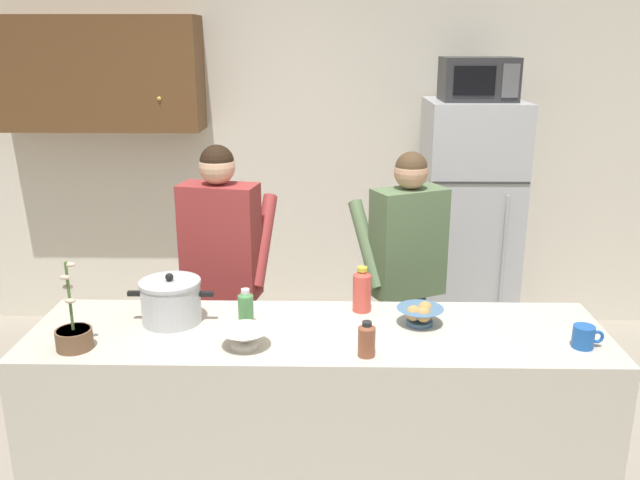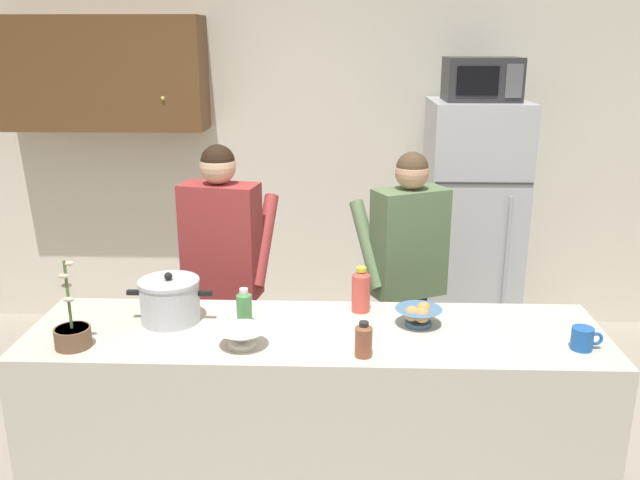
% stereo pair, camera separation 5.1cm
% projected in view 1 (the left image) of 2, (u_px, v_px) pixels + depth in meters
% --- Properties ---
extents(back_wall_unit, '(6.00, 0.48, 2.60)m').
position_uv_depth(back_wall_unit, '(287.00, 143.00, 4.98)').
color(back_wall_unit, silver).
rests_on(back_wall_unit, ground).
extents(kitchen_island, '(2.54, 0.68, 0.92)m').
position_uv_depth(kitchen_island, '(318.00, 422.00, 3.08)').
color(kitchen_island, beige).
rests_on(kitchen_island, ground).
extents(refrigerator, '(0.64, 0.68, 1.76)m').
position_uv_depth(refrigerator, '(468.00, 227.00, 4.71)').
color(refrigerator, '#B7BABF').
rests_on(refrigerator, ground).
extents(microwave, '(0.48, 0.37, 0.28)m').
position_uv_depth(microwave, '(478.00, 79.00, 4.40)').
color(microwave, '#2D2D30').
rests_on(microwave, refrigerator).
extents(person_near_pot, '(0.55, 0.49, 1.63)m').
position_uv_depth(person_near_pot, '(222.00, 257.00, 3.65)').
color(person_near_pot, black).
rests_on(person_near_pot, ground).
extents(person_by_sink, '(0.59, 0.55, 1.58)m').
position_uv_depth(person_by_sink, '(407.00, 258.00, 3.74)').
color(person_by_sink, black).
rests_on(person_by_sink, ground).
extents(cooking_pot, '(0.39, 0.27, 0.23)m').
position_uv_depth(cooking_pot, '(171.00, 301.00, 3.01)').
color(cooking_pot, silver).
rests_on(cooking_pot, kitchen_island).
extents(coffee_mug, '(0.13, 0.09, 0.10)m').
position_uv_depth(coffee_mug, '(584.00, 337.00, 2.78)').
color(coffee_mug, '#1E59B2').
rests_on(coffee_mug, kitchen_island).
extents(bread_bowl, '(0.21, 0.21, 0.10)m').
position_uv_depth(bread_bowl, '(420.00, 314.00, 2.99)').
color(bread_bowl, '#4C7299').
rests_on(bread_bowl, kitchen_island).
extents(empty_bowl, '(0.21, 0.21, 0.08)m').
position_uv_depth(empty_bowl, '(244.00, 337.00, 2.78)').
color(empty_bowl, white).
rests_on(empty_bowl, kitchen_island).
extents(bottle_near_edge, '(0.07, 0.07, 0.15)m').
position_uv_depth(bottle_near_edge, '(367.00, 339.00, 2.69)').
color(bottle_near_edge, brown).
rests_on(bottle_near_edge, kitchen_island).
extents(bottle_mid_counter, '(0.09, 0.09, 0.22)m').
position_uv_depth(bottle_mid_counter, '(362.00, 290.00, 3.13)').
color(bottle_mid_counter, '#D84C3F').
rests_on(bottle_mid_counter, kitchen_island).
extents(bottle_far_corner, '(0.07, 0.07, 0.17)m').
position_uv_depth(bottle_far_corner, '(246.00, 307.00, 2.98)').
color(bottle_far_corner, '#4C8C4C').
rests_on(bottle_far_corner, kitchen_island).
extents(potted_orchid, '(0.15, 0.15, 0.38)m').
position_uv_depth(potted_orchid, '(74.00, 335.00, 2.76)').
color(potted_orchid, brown).
rests_on(potted_orchid, kitchen_island).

